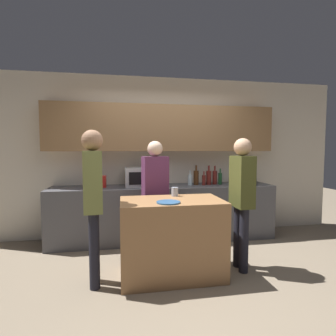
{
  "coord_description": "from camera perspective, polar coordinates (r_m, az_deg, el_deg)",
  "views": [
    {
      "loc": [
        -0.66,
        -2.78,
        1.48
      ],
      "look_at": [
        -0.11,
        0.4,
        1.25
      ],
      "focal_mm": 28.0,
      "sensor_mm": 36.0,
      "label": 1
    }
  ],
  "objects": [
    {
      "name": "plate_on_island",
      "position": [
        2.86,
        0.09,
        -7.47
      ],
      "size": [
        0.26,
        0.26,
        0.01
      ],
      "color": "#2D5684",
      "rests_on": "kitchen_island"
    },
    {
      "name": "potted_plant",
      "position": [
        4.75,
        17.94,
        -0.88
      ],
      "size": [
        0.14,
        0.14,
        0.4
      ],
      "color": "#333D4C",
      "rests_on": "back_counter"
    },
    {
      "name": "person_right",
      "position": [
        3.31,
        15.76,
        -5.18
      ],
      "size": [
        0.21,
        0.34,
        1.61
      ],
      "rotation": [
        0.0,
        0.0,
        -4.7
      ],
      "color": "black",
      "rests_on": "ground_plane"
    },
    {
      "name": "bottle_0",
      "position": [
        4.35,
        4.83,
        -2.54
      ],
      "size": [
        0.07,
        0.07,
        0.24
      ],
      "color": "silver",
      "rests_on": "back_counter"
    },
    {
      "name": "bottle_4",
      "position": [
        4.53,
        10.14,
        -1.97
      ],
      "size": [
        0.08,
        0.08,
        0.32
      ],
      "color": "maroon",
      "rests_on": "back_counter"
    },
    {
      "name": "kitchen_island",
      "position": [
        3.16,
        0.8,
        -14.94
      ],
      "size": [
        1.17,
        0.68,
        0.9
      ],
      "color": "#996B42",
      "rests_on": "ground_plane"
    },
    {
      "name": "person_left",
      "position": [
        3.6,
        -2.8,
        -4.51
      ],
      "size": [
        0.37,
        0.25,
        1.59
      ],
      "rotation": [
        0.0,
        0.0,
        -2.95
      ],
      "color": "black",
      "rests_on": "ground_plane"
    },
    {
      "name": "bottle_5",
      "position": [
        4.53,
        11.28,
        -2.21
      ],
      "size": [
        0.06,
        0.06,
        0.27
      ],
      "color": "#194723",
      "rests_on": "back_counter"
    },
    {
      "name": "ground_plane",
      "position": [
        3.22,
        3.43,
        -23.27
      ],
      "size": [
        14.0,
        14.0,
        0.0
      ],
      "primitive_type": "plane",
      "color": "#7F705B"
    },
    {
      "name": "person_center",
      "position": [
        2.91,
        -15.96,
        -5.44
      ],
      "size": [
        0.22,
        0.36,
        1.68
      ],
      "rotation": [
        0.0,
        0.0,
        -1.48
      ],
      "color": "black",
      "rests_on": "ground_plane"
    },
    {
      "name": "microwave",
      "position": [
        4.22,
        -5.77,
        -1.97
      ],
      "size": [
        0.52,
        0.39,
        0.3
      ],
      "color": "#B7BABC",
      "rests_on": "back_counter"
    },
    {
      "name": "bottle_1",
      "position": [
        4.42,
        6.14,
        -2.02
      ],
      "size": [
        0.09,
        0.09,
        0.33
      ],
      "color": "#472814",
      "rests_on": "back_counter"
    },
    {
      "name": "cup_0",
      "position": [
        3.27,
        1.49,
        -5.17
      ],
      "size": [
        0.08,
        0.08,
        0.11
      ],
      "color": "#9BA4B7",
      "rests_on": "kitchen_island"
    },
    {
      "name": "back_counter",
      "position": [
        4.35,
        -0.82,
        -9.7
      ],
      "size": [
        3.6,
        0.62,
        0.89
      ],
      "color": "#4C4C51",
      "rests_on": "ground_plane"
    },
    {
      "name": "bottle_2",
      "position": [
        4.38,
        7.81,
        -2.57
      ],
      "size": [
        0.06,
        0.06,
        0.23
      ],
      "color": "maroon",
      "rests_on": "back_counter"
    },
    {
      "name": "back_wall",
      "position": [
        4.49,
        -1.38,
        4.82
      ],
      "size": [
        6.4,
        0.4,
        2.7
      ],
      "color": "beige",
      "rests_on": "ground_plane"
    },
    {
      "name": "bottle_3",
      "position": [
        4.44,
        8.86,
        -2.03
      ],
      "size": [
        0.09,
        0.09,
        0.32
      ],
      "color": "maroon",
      "rests_on": "back_counter"
    },
    {
      "name": "toaster",
      "position": [
        4.24,
        -15.08,
        -2.88
      ],
      "size": [
        0.26,
        0.16,
        0.18
      ],
      "color": "#B21E19",
      "rests_on": "back_counter"
    }
  ]
}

